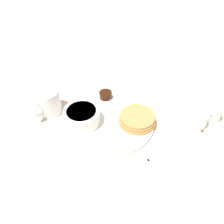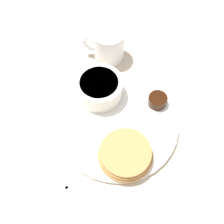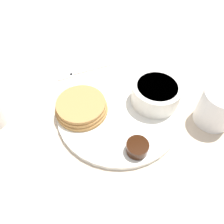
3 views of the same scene
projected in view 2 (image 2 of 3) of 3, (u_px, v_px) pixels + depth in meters
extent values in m
plane|color=#C6B299|center=(117.00, 124.00, 0.65)|extent=(4.00, 4.00, 0.00)
cylinder|color=white|center=(117.00, 123.00, 0.64)|extent=(0.28, 0.28, 0.01)
cylinder|color=#B78447|center=(125.00, 155.00, 0.59)|extent=(0.12, 0.12, 0.01)
cylinder|color=#B78447|center=(125.00, 154.00, 0.58)|extent=(0.11, 0.11, 0.01)
cylinder|color=#B78447|center=(125.00, 152.00, 0.58)|extent=(0.11, 0.11, 0.01)
cylinder|color=white|center=(99.00, 88.00, 0.65)|extent=(0.11, 0.11, 0.05)
cylinder|color=white|center=(99.00, 83.00, 0.63)|extent=(0.09, 0.09, 0.01)
cylinder|color=black|center=(157.00, 100.00, 0.65)|extent=(0.04, 0.04, 0.02)
cylinder|color=white|center=(102.00, 82.00, 0.67)|extent=(0.04, 0.04, 0.03)
sphere|color=white|center=(102.00, 78.00, 0.66)|extent=(0.02, 0.02, 0.02)
cylinder|color=white|center=(109.00, 45.00, 0.71)|extent=(0.08, 0.08, 0.08)
torus|color=white|center=(93.00, 43.00, 0.71)|extent=(0.06, 0.03, 0.05)
cube|color=silver|center=(55.00, 166.00, 0.60)|extent=(0.05, 0.11, 0.00)
cube|color=silver|center=(71.00, 195.00, 0.57)|extent=(0.03, 0.04, 0.00)
cube|color=white|center=(77.00, 39.00, 0.77)|extent=(0.11, 0.08, 0.00)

